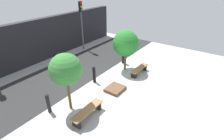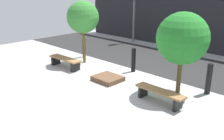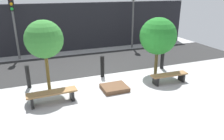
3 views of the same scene
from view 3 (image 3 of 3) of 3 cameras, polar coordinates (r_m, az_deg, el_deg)
name	(u,v)px [view 3 (image 3 of 3)]	position (r m, az deg, el deg)	size (l,w,h in m)	color
ground_plane	(114,89)	(9.07, 0.49, -5.02)	(18.00, 18.00, 0.00)	#A1A1A1
road_strip	(90,63)	(12.27, -5.75, 1.84)	(18.00, 3.85, 0.01)	#272727
building_facade	(76,27)	(14.96, -9.37, 11.09)	(16.20, 0.50, 3.07)	black
bench_left	(52,95)	(8.18, -15.36, -6.27)	(1.78, 0.50, 0.45)	black
bench_right	(169,76)	(9.86, 14.70, -1.63)	(1.68, 0.45, 0.42)	black
planter_bed	(114,88)	(8.97, 0.65, -4.68)	(1.03, 0.89, 0.18)	brown
tree_behind_left_bench	(44,40)	(8.65, -17.32, 7.60)	(1.45, 1.45, 2.85)	brown
tree_behind_right_bench	(158,36)	(10.29, 11.94, 8.62)	(1.69, 1.69, 2.72)	#4D3F20
bollard_far_left	(28,77)	(9.68, -21.08, -1.63)	(0.17, 0.17, 0.97)	black
bollard_left	(102,67)	(10.13, -2.52, 0.86)	(0.18, 0.18, 1.01)	black
bollard_center	(162,59)	(11.52, 13.02, 2.91)	(0.19, 0.19, 1.06)	black
traffic_light_west	(13,17)	(13.53, -24.40, 12.52)	(0.28, 0.27, 3.53)	#5D5D5D
traffic_light_mid_west	(133,7)	(15.06, 5.59, 15.94)	(0.28, 0.27, 3.98)	#525252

